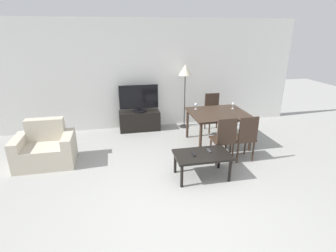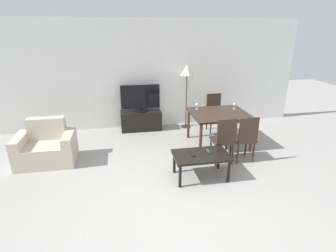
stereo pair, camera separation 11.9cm
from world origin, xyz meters
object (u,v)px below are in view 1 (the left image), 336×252
(armchair, at_px, (46,149))
(dining_table, at_px, (218,116))
(tv_stand, at_px, (140,121))
(dining_chair_near, at_px, (224,138))
(remote_primary, at_px, (209,151))
(floor_lamp, at_px, (185,73))
(wine_glass_left, at_px, (196,105))
(remote_secondary, at_px, (194,154))
(dining_chair_near_right, at_px, (245,136))
(tv, at_px, (139,98))
(coffee_table, at_px, (202,157))
(wine_glass_center, at_px, (233,104))
(dining_chair_far, at_px, (213,110))

(armchair, distance_m, dining_table, 3.56)
(tv_stand, height_order, dining_chair_near, dining_chair_near)
(dining_table, height_order, remote_primary, dining_table)
(floor_lamp, height_order, wine_glass_left, floor_lamp)
(remote_primary, height_order, remote_secondary, same)
(dining_chair_near_right, height_order, remote_secondary, dining_chair_near_right)
(tv, distance_m, dining_chair_near_right, 2.77)
(tv, height_order, coffee_table, tv)
(dining_chair_near_right, distance_m, wine_glass_center, 1.13)
(dining_chair_near, xyz_separation_m, wine_glass_center, (0.64, 1.06, 0.32))
(armchair, relative_size, wine_glass_center, 7.24)
(tv_stand, relative_size, floor_lamp, 0.62)
(armchair, bearing_deg, floor_lamp, 24.23)
(dining_chair_near_right, height_order, remote_primary, dining_chair_near_right)
(dining_chair_near_right, bearing_deg, tv_stand, 131.16)
(coffee_table, relative_size, remote_primary, 6.31)
(tv, bearing_deg, armchair, -143.78)
(remote_primary, bearing_deg, wine_glass_center, 52.84)
(coffee_table, height_order, floor_lamp, floor_lamp)
(dining_chair_near_right, height_order, wine_glass_left, dining_chair_near_right)
(armchair, relative_size, wine_glass_left, 7.24)
(tv_stand, xyz_separation_m, wine_glass_left, (1.20, -0.89, 0.60))
(wine_glass_left, bearing_deg, remote_secondary, -108.21)
(tv_stand, bearing_deg, wine_glass_center, -26.50)
(dining_chair_far, height_order, remote_primary, dining_chair_far)
(tv_stand, height_order, dining_table, dining_table)
(armchair, height_order, dining_chair_far, dining_chair_far)
(tv, bearing_deg, floor_lamp, -1.04)
(dining_chair_near, xyz_separation_m, remote_primary, (-0.42, -0.34, -0.06))
(tv, xyz_separation_m, dining_chair_near, (1.39, -2.08, -0.31))
(dining_table, height_order, dining_chair_near, dining_chair_near)
(dining_table, distance_m, dining_chair_near, 0.89)
(dining_chair_far, bearing_deg, dining_chair_near_right, -90.00)
(dining_chair_near_right, relative_size, remote_primary, 6.20)
(wine_glass_left, bearing_deg, dining_chair_near_right, -62.45)
(dining_chair_far, height_order, dining_chair_near_right, same)
(dining_chair_near, bearing_deg, dining_chair_far, 76.00)
(dining_table, distance_m, remote_primary, 1.37)
(tv_stand, bearing_deg, remote_primary, -68.20)
(dining_chair_near, bearing_deg, wine_glass_left, 99.26)
(tv_stand, xyz_separation_m, floor_lamp, (1.17, -0.02, 1.16))
(tv, relative_size, dining_table, 0.79)
(floor_lamp, bearing_deg, tv_stand, 178.84)
(coffee_table, xyz_separation_m, dining_chair_near, (0.57, 0.42, 0.13))
(armchair, height_order, remote_primary, armchair)
(dining_chair_near_right, distance_m, remote_secondary, 1.23)
(tv, height_order, wine_glass_left, tv)
(dining_chair_far, distance_m, wine_glass_center, 0.76)
(dining_chair_far, distance_m, floor_lamp, 1.15)
(tv_stand, distance_m, dining_chair_near, 2.51)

